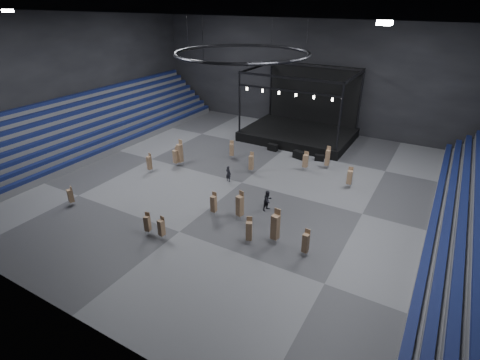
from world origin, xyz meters
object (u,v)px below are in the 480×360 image
Objects in this scene: chair_stack_1 at (350,177)px; chair_stack_4 at (249,230)px; chair_stack_12 at (306,242)px; chair_stack_14 at (232,149)px; chair_stack_13 at (161,227)px; chair_stack_10 at (70,195)px; man_center at (228,174)px; chair_stack_15 at (180,153)px; chair_stack_6 at (251,162)px; chair_stack_7 at (147,223)px; flight_case_right at (319,158)px; flight_case_left at (273,147)px; chair_stack_9 at (328,157)px; chair_stack_5 at (305,161)px; chair_stack_8 at (176,156)px; chair_stack_11 at (214,203)px; chair_stack_0 at (149,163)px; crew_member at (268,200)px; flight_case_mid at (299,155)px; chair_stack_2 at (240,205)px; chair_stack_3 at (275,226)px.

chair_stack_4 is at bearing -112.13° from chair_stack_1.
chair_stack_12 is 19.67m from chair_stack_14.
chair_stack_1 is 1.08× the size of chair_stack_13.
man_center is (10.00, 11.63, -0.17)m from chair_stack_10.
chair_stack_15 is 7.00m from man_center.
chair_stack_6 reaches higher than chair_stack_14.
chair_stack_4 is at bearing 7.33° from chair_stack_7.
flight_case_right is 0.46× the size of chair_stack_6.
flight_case_left is 5.77m from chair_stack_14.
chair_stack_10 reaches higher than flight_case_left.
chair_stack_9 reaches higher than chair_stack_1.
chair_stack_13 is at bearing 22.76° from chair_stack_10.
chair_stack_8 is at bearing -157.20° from chair_stack_5.
chair_stack_11 is (1.39, -9.53, -0.06)m from chair_stack_6.
chair_stack_0 is at bearing 104.13° from chair_stack_10.
chair_stack_8 is 1.19× the size of chair_stack_10.
crew_member is (16.20, 8.39, -0.06)m from chair_stack_10.
chair_stack_7 is (-7.78, -3.00, -0.17)m from chair_stack_4.
chair_stack_10 is at bearing 135.11° from crew_member.
chair_stack_11 reaches higher than chair_stack_1.
flight_case_right is at bearing 13.66° from flight_case_mid.
chair_stack_2 is 0.89× the size of chair_stack_15.
chair_stack_6 is at bearing 95.98° from chair_stack_11.
chair_stack_9 is 1.17× the size of chair_stack_11.
chair_stack_6 is at bearing -115.90° from flight_case_mid.
flight_case_mid is 0.53× the size of chair_stack_9.
chair_stack_9 is (-1.02, 15.94, -0.22)m from chair_stack_3.
chair_stack_13 is at bearing -32.20° from chair_stack_0.
chair_stack_10 is at bearing 166.25° from chair_stack_7.
chair_stack_7 reaches higher than flight_case_right.
chair_stack_6 reaches higher than flight_case_left.
flight_case_mid is 0.72× the size of chair_stack_10.
flight_case_left is 6.82m from chair_stack_5.
chair_stack_8 is 13.92m from crew_member.
flight_case_mid is 0.62× the size of chair_stack_11.
chair_stack_10 is at bearing -137.71° from chair_stack_9.
chair_stack_3 is (17.63, -5.10, 0.40)m from chair_stack_0.
man_center is at bearing -139.30° from chair_stack_9.
chair_stack_5 is at bearing -142.76° from chair_stack_9.
chair_stack_1 is 14.26m from chair_stack_14.
flight_case_left is at bearing 87.80° from chair_stack_4.
chair_stack_12 is 1.03× the size of chair_stack_14.
chair_stack_4 is 13.26m from chair_stack_6.
chair_stack_7 is at bearing 178.73° from chair_stack_4.
chair_stack_11 is at bearing 147.92° from crew_member.
flight_case_right is 22.33m from chair_stack_13.
flight_case_right is 2.39m from chair_stack_9.
chair_stack_12 reaches higher than crew_member.
chair_stack_3 is (-2.42, -12.53, 0.38)m from chair_stack_1.
chair_stack_0 is at bearing -150.78° from chair_stack_14.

